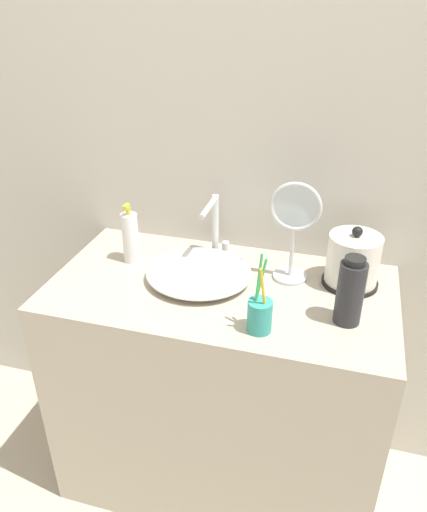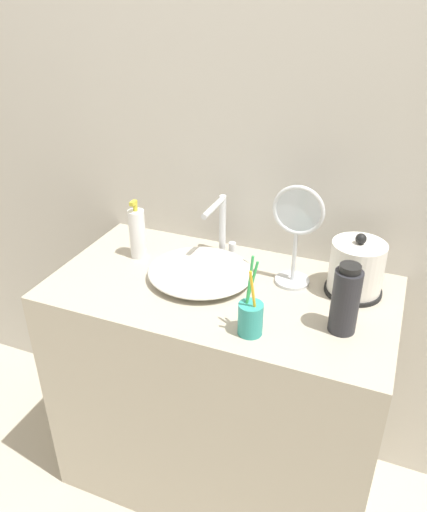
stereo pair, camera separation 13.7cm
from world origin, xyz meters
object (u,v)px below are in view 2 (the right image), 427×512
object	(u,v)px
faucet	(221,223)
vanity_mirror	(297,230)
electric_kettle	(356,270)
shampoo_bottle	(345,300)
lotion_bottle	(137,233)
toothbrush_cup	(250,317)

from	to	relation	value
faucet	vanity_mirror	xyz separation A→B (m)	(0.26, -0.08, 0.06)
electric_kettle	vanity_mirror	distance (m)	0.20
shampoo_bottle	vanity_mirror	distance (m)	0.26
vanity_mirror	lotion_bottle	bearing A→B (deg)	-176.38
faucet	lotion_bottle	world-z (taller)	faucet
faucet	shampoo_bottle	world-z (taller)	faucet
toothbrush_cup	vanity_mirror	distance (m)	0.31
faucet	toothbrush_cup	size ratio (longest dim) A/B	0.92
faucet	toothbrush_cup	world-z (taller)	toothbrush_cup
lotion_bottle	vanity_mirror	size ratio (longest dim) A/B	0.64
electric_kettle	shampoo_bottle	distance (m)	0.19
toothbrush_cup	shampoo_bottle	size ratio (longest dim) A/B	1.13
faucet	lotion_bottle	xyz separation A→B (m)	(-0.25, -0.11, -0.03)
faucet	vanity_mirror	distance (m)	0.28
vanity_mirror	faucet	bearing A→B (deg)	163.30
lotion_bottle	electric_kettle	bearing A→B (deg)	3.84
shampoo_bottle	electric_kettle	bearing A→B (deg)	89.78
lotion_bottle	shampoo_bottle	world-z (taller)	lotion_bottle
toothbrush_cup	shampoo_bottle	bearing A→B (deg)	25.29
faucet	vanity_mirror	bearing A→B (deg)	-16.70
faucet	vanity_mirror	size ratio (longest dim) A/B	0.65
electric_kettle	vanity_mirror	bearing A→B (deg)	-175.53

